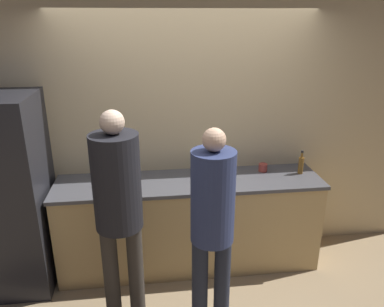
{
  "coord_description": "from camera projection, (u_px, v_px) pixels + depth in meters",
  "views": [
    {
      "loc": [
        -0.38,
        -2.93,
        2.44
      ],
      "look_at": [
        0.0,
        0.14,
        1.29
      ],
      "focal_mm": 35.0,
      "sensor_mm": 36.0,
      "label": 1
    }
  ],
  "objects": [
    {
      "name": "ground_plane",
      "position": [
        194.0,
        284.0,
        3.62
      ],
      "size": [
        14.0,
        14.0,
        0.0
      ],
      "primitive_type": "plane",
      "color": "#9E8460"
    },
    {
      "name": "wall_back",
      "position": [
        186.0,
        135.0,
        3.78
      ],
      "size": [
        5.2,
        0.06,
        2.6
      ],
      "color": "#D6BC8C",
      "rests_on": "ground_plane"
    },
    {
      "name": "counter",
      "position": [
        189.0,
        222.0,
        3.79
      ],
      "size": [
        2.58,
        0.64,
        0.94
      ],
      "color": "tan",
      "rests_on": "ground_plane"
    },
    {
      "name": "refrigerator",
      "position": [
        11.0,
        195.0,
        3.38
      ],
      "size": [
        0.63,
        0.74,
        1.83
      ],
      "color": "#232328",
      "rests_on": "ground_plane"
    },
    {
      "name": "person_left",
      "position": [
        118.0,
        200.0,
        2.89
      ],
      "size": [
        0.37,
        0.37,
        1.81
      ],
      "color": "#38332D",
      "rests_on": "ground_plane"
    },
    {
      "name": "person_center",
      "position": [
        212.0,
        217.0,
        2.81
      ],
      "size": [
        0.33,
        0.33,
        1.71
      ],
      "color": "#232838",
      "rests_on": "ground_plane"
    },
    {
      "name": "fruit_bowl",
      "position": [
        213.0,
        170.0,
        3.72
      ],
      "size": [
        0.31,
        0.31,
        0.14
      ],
      "color": "beige",
      "rests_on": "counter"
    },
    {
      "name": "utensil_crock",
      "position": [
        120.0,
        171.0,
        3.65
      ],
      "size": [
        0.12,
        0.12,
        0.27
      ],
      "color": "#3D424C",
      "rests_on": "counter"
    },
    {
      "name": "bottle_amber",
      "position": [
        301.0,
        165.0,
        3.73
      ],
      "size": [
        0.05,
        0.05,
        0.24
      ],
      "color": "brown",
      "rests_on": "counter"
    },
    {
      "name": "bottle_dark",
      "position": [
        119.0,
        177.0,
        3.53
      ],
      "size": [
        0.06,
        0.06,
        0.17
      ],
      "color": "#333338",
      "rests_on": "counter"
    },
    {
      "name": "cup_red",
      "position": [
        263.0,
        168.0,
        3.81
      ],
      "size": [
        0.09,
        0.09,
        0.08
      ],
      "color": "#A33D33",
      "rests_on": "counter"
    }
  ]
}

